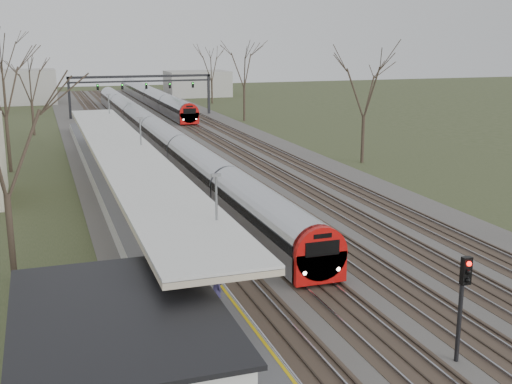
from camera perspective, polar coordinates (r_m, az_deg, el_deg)
track_bed at (r=68.20m, az=-6.14°, el=3.89°), size 24.00×160.00×0.22m
platform at (r=49.65m, az=-12.17°, el=0.53°), size 3.50×69.00×1.00m
canopy at (r=44.58m, az=-11.69°, el=3.58°), size 4.10×50.00×3.11m
station_building at (r=21.16m, az=-11.95°, el=-14.47°), size 6.00×9.00×3.20m
signal_gantry at (r=96.96m, az=-10.17°, el=9.50°), size 21.00×0.59×6.08m
tree_west_near at (r=30.96m, az=-21.72°, el=4.89°), size 5.00×5.00×10.30m
tree_west_far at (r=58.80m, az=-21.61°, el=9.30°), size 5.50×5.50×11.33m
tree_east_far at (r=59.93m, az=9.65°, el=9.40°), size 5.00×5.00×10.30m
train_near at (r=72.02m, az=-9.15°, el=5.45°), size 2.62×90.21×3.05m
train_far at (r=114.56m, az=-9.32°, el=8.40°), size 2.62×60.21×3.05m
passenger at (r=25.50m, az=-3.54°, el=-8.47°), size 0.52×0.71×1.77m
signal_post at (r=23.83m, az=17.90°, el=-8.58°), size 0.35×0.45×4.10m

